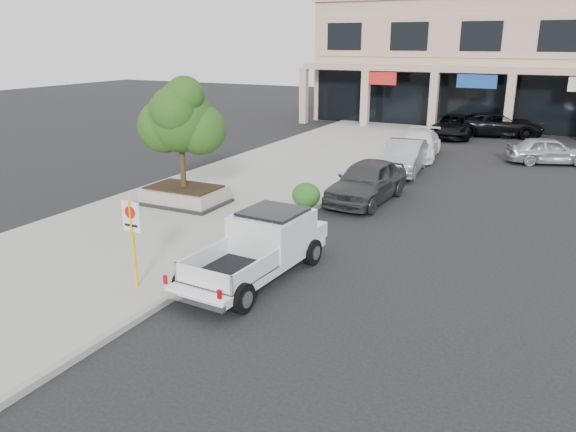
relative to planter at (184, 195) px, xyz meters
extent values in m
plane|color=black|center=(6.24, -3.97, -0.48)|extent=(120.00, 120.00, 0.00)
cube|color=gray|center=(0.74, 2.03, -0.40)|extent=(8.00, 52.00, 0.15)
cube|color=gray|center=(4.69, 2.03, -0.40)|extent=(0.20, 52.00, 0.15)
cube|color=tan|center=(-5.76, 23.08, 1.62)|extent=(0.55, 0.55, 4.20)
cube|color=black|center=(0.00, 0.00, -0.27)|extent=(3.20, 2.20, 0.12)
cube|color=#A4988A|center=(0.00, 0.00, 0.04)|extent=(3.00, 2.00, 0.50)
cube|color=black|center=(0.00, 0.00, 0.32)|extent=(2.70, 1.70, 0.06)
cylinder|color=#2E2212|center=(0.00, 0.00, 1.45)|extent=(0.22, 0.22, 2.20)
sphere|color=#163B10|center=(0.00, 0.00, 2.95)|extent=(2.50, 2.50, 2.50)
sphere|color=#163B10|center=(0.70, 0.30, 2.55)|extent=(1.90, 1.90, 1.90)
sphere|color=#163B10|center=(-0.30, 0.50, 3.55)|extent=(1.60, 1.60, 1.60)
cylinder|color=yellow|center=(3.63, -6.89, 0.82)|extent=(0.09, 0.09, 2.30)
cube|color=white|center=(3.63, -6.89, 1.57)|extent=(0.55, 0.03, 0.78)
cylinder|color=red|center=(3.63, -6.92, 1.69)|extent=(0.32, 0.01, 0.32)
ellipsoid|color=#214F16|center=(4.44, 1.68, 0.14)|extent=(1.10, 0.99, 0.93)
imported|color=#313437|center=(6.06, 3.95, 0.36)|extent=(2.29, 5.03, 1.67)
imported|color=#929599|center=(5.99, 9.61, 0.31)|extent=(2.08, 4.92, 1.58)
imported|color=white|center=(5.72, 13.66, 0.26)|extent=(2.60, 5.23, 1.46)
imported|color=black|center=(6.04, 21.49, 0.27)|extent=(2.85, 5.51, 1.48)
imported|color=#A7A9AF|center=(12.20, 15.06, 0.23)|extent=(4.48, 3.04, 1.42)
imported|color=black|center=(8.72, 23.24, 0.32)|extent=(6.09, 3.70, 1.58)
camera|label=1|loc=(13.07, -16.96, 5.76)|focal=35.00mm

